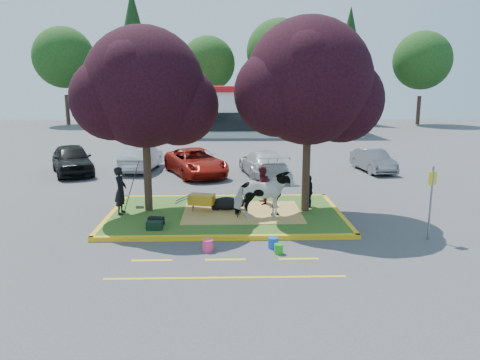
{
  "coord_description": "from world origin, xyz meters",
  "views": [
    {
      "loc": [
        0.04,
        -16.19,
        4.72
      ],
      "look_at": [
        0.54,
        0.5,
        1.23
      ],
      "focal_mm": 35.0,
      "sensor_mm": 36.0,
      "label": 1
    }
  ],
  "objects_px": {
    "bucket_blue": "(273,243)",
    "car_black": "(72,159)",
    "cow": "(263,195)",
    "wheelbarrow": "(202,200)",
    "car_silver": "(142,158)",
    "calf": "(227,203)",
    "handler": "(121,191)",
    "sign_post": "(431,195)",
    "bucket_green": "(279,249)",
    "bucket_pink": "(208,245)"
  },
  "relations": [
    {
      "from": "calf",
      "to": "bucket_pink",
      "type": "xyz_separation_m",
      "value": [
        -0.54,
        -3.9,
        -0.22
      ]
    },
    {
      "from": "handler",
      "to": "bucket_pink",
      "type": "relative_size",
      "value": 4.94
    },
    {
      "from": "cow",
      "to": "sign_post",
      "type": "height_order",
      "value": "sign_post"
    },
    {
      "from": "wheelbarrow",
      "to": "car_black",
      "type": "bearing_deg",
      "value": 145.5
    },
    {
      "from": "wheelbarrow",
      "to": "cow",
      "type": "bearing_deg",
      "value": -10.74
    },
    {
      "from": "bucket_pink",
      "to": "bucket_green",
      "type": "bearing_deg",
      "value": -7.5
    },
    {
      "from": "cow",
      "to": "handler",
      "type": "height_order",
      "value": "handler"
    },
    {
      "from": "calf",
      "to": "car_silver",
      "type": "distance_m",
      "value": 9.85
    },
    {
      "from": "bucket_green",
      "to": "bucket_blue",
      "type": "xyz_separation_m",
      "value": [
        -0.11,
        0.45,
        0.02
      ]
    },
    {
      "from": "handler",
      "to": "bucket_green",
      "type": "distance_m",
      "value": 6.47
    },
    {
      "from": "handler",
      "to": "car_black",
      "type": "bearing_deg",
      "value": 31.04
    },
    {
      "from": "bucket_pink",
      "to": "bucket_blue",
      "type": "height_order",
      "value": "bucket_pink"
    },
    {
      "from": "wheelbarrow",
      "to": "sign_post",
      "type": "relative_size",
      "value": 0.72
    },
    {
      "from": "bucket_pink",
      "to": "handler",
      "type": "bearing_deg",
      "value": 132.53
    },
    {
      "from": "car_silver",
      "to": "bucket_pink",
      "type": "bearing_deg",
      "value": 113.47
    },
    {
      "from": "cow",
      "to": "bucket_blue",
      "type": "height_order",
      "value": "cow"
    },
    {
      "from": "bucket_blue",
      "to": "handler",
      "type": "bearing_deg",
      "value": 147.03
    },
    {
      "from": "calf",
      "to": "handler",
      "type": "height_order",
      "value": "handler"
    },
    {
      "from": "wheelbarrow",
      "to": "bucket_green",
      "type": "xyz_separation_m",
      "value": [
        2.35,
        -3.99,
        -0.44
      ]
    },
    {
      "from": "cow",
      "to": "handler",
      "type": "relative_size",
      "value": 1.17
    },
    {
      "from": "cow",
      "to": "car_silver",
      "type": "relative_size",
      "value": 0.48
    },
    {
      "from": "sign_post",
      "to": "bucket_blue",
      "type": "relative_size",
      "value": 7.14
    },
    {
      "from": "wheelbarrow",
      "to": "bucket_green",
      "type": "relative_size",
      "value": 5.97
    },
    {
      "from": "wheelbarrow",
      "to": "bucket_green",
      "type": "height_order",
      "value": "wheelbarrow"
    },
    {
      "from": "car_black",
      "to": "car_silver",
      "type": "relative_size",
      "value": 1.1
    },
    {
      "from": "cow",
      "to": "sign_post",
      "type": "xyz_separation_m",
      "value": [
        4.91,
        -1.95,
        0.41
      ]
    },
    {
      "from": "car_black",
      "to": "car_silver",
      "type": "bearing_deg",
      "value": -10.55
    },
    {
      "from": "bucket_green",
      "to": "bucket_blue",
      "type": "bearing_deg",
      "value": 104.1
    },
    {
      "from": "calf",
      "to": "bucket_green",
      "type": "height_order",
      "value": "calf"
    },
    {
      "from": "bucket_blue",
      "to": "car_black",
      "type": "bearing_deg",
      "value": 129.16
    },
    {
      "from": "bucket_pink",
      "to": "car_black",
      "type": "xyz_separation_m",
      "value": [
        -7.56,
        11.79,
        0.6
      ]
    },
    {
      "from": "bucket_green",
      "to": "bucket_pink",
      "type": "relative_size",
      "value": 0.81
    },
    {
      "from": "calf",
      "to": "bucket_green",
      "type": "bearing_deg",
      "value": -55.56
    },
    {
      "from": "handler",
      "to": "sign_post",
      "type": "xyz_separation_m",
      "value": [
        9.91,
        -2.68,
        0.4
      ]
    },
    {
      "from": "bucket_pink",
      "to": "wheelbarrow",
      "type": "bearing_deg",
      "value": 95.33
    },
    {
      "from": "handler",
      "to": "bucket_blue",
      "type": "relative_size",
      "value": 5.25
    },
    {
      "from": "wheelbarrow",
      "to": "car_black",
      "type": "height_order",
      "value": "car_black"
    },
    {
      "from": "bucket_pink",
      "to": "cow",
      "type": "bearing_deg",
      "value": 56.9
    },
    {
      "from": "handler",
      "to": "bucket_pink",
      "type": "height_order",
      "value": "handler"
    },
    {
      "from": "cow",
      "to": "calf",
      "type": "relative_size",
      "value": 1.81
    },
    {
      "from": "calf",
      "to": "car_black",
      "type": "distance_m",
      "value": 11.32
    },
    {
      "from": "wheelbarrow",
      "to": "car_silver",
      "type": "xyz_separation_m",
      "value": [
        -3.72,
        8.87,
        0.11
      ]
    },
    {
      "from": "calf",
      "to": "car_black",
      "type": "xyz_separation_m",
      "value": [
        -8.1,
        7.89,
        0.39
      ]
    },
    {
      "from": "car_silver",
      "to": "bucket_green",
      "type": "bearing_deg",
      "value": 120.83
    },
    {
      "from": "bucket_green",
      "to": "car_black",
      "type": "relative_size",
      "value": 0.06
    },
    {
      "from": "calf",
      "to": "bucket_blue",
      "type": "height_order",
      "value": "calf"
    },
    {
      "from": "car_black",
      "to": "bucket_green",
      "type": "bearing_deg",
      "value": -75.28
    },
    {
      "from": "car_black",
      "to": "bucket_blue",
      "type": "bearing_deg",
      "value": -74.54
    },
    {
      "from": "cow",
      "to": "calf",
      "type": "distance_m",
      "value": 1.8
    },
    {
      "from": "cow",
      "to": "bucket_blue",
      "type": "relative_size",
      "value": 6.16
    }
  ]
}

